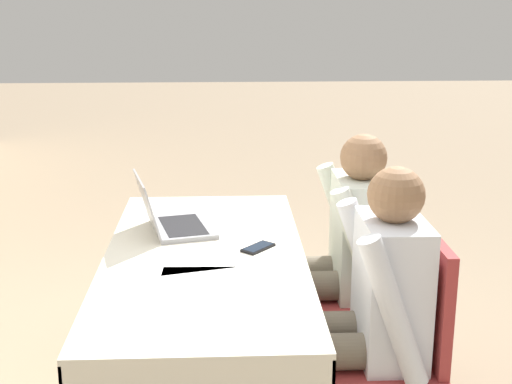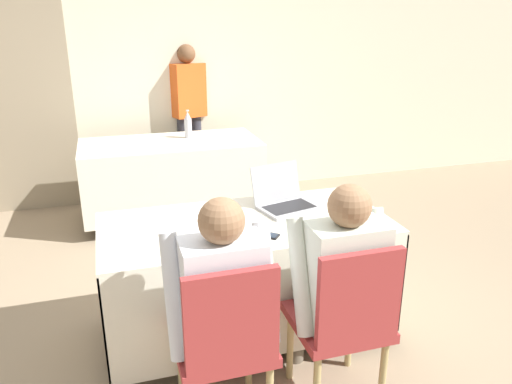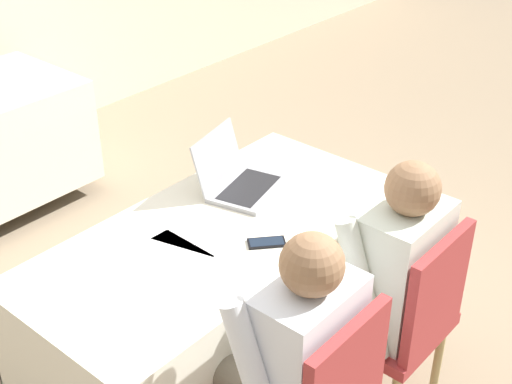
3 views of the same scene
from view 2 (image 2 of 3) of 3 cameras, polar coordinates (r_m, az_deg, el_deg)
ground_plane at (r=3.23m, az=-1.09°, el=-15.89°), size 24.00×24.00×0.00m
wall_back at (r=5.35m, az=-9.54°, el=13.76°), size 12.00×0.06×2.70m
curtain_panel at (r=5.31m, az=-26.24°, el=11.74°), size 1.06×0.04×2.65m
conference_table_near at (r=2.93m, az=-1.16°, el=-6.78°), size 1.64×0.78×0.76m
conference_table_far at (r=4.77m, az=-9.66°, el=3.51°), size 1.64×0.78×0.76m
laptop at (r=3.05m, az=3.33°, el=-0.96°), size 0.40×0.38×0.25m
cell_phone at (r=2.68m, az=1.09°, el=-4.90°), size 0.15×0.15×0.01m
paper_beside_laptop at (r=2.80m, az=5.30°, el=-3.98°), size 0.30×0.35×0.00m
paper_centre_table at (r=2.88m, az=-3.09°, el=-3.23°), size 0.28×0.34×0.00m
paper_left_edge at (r=2.81m, az=-5.97°, el=-3.92°), size 0.22×0.30×0.00m
water_bottle at (r=4.83m, az=-7.77°, el=7.56°), size 0.07×0.07×0.27m
chair_near_left at (r=2.33m, az=-3.47°, el=-16.50°), size 0.44×0.44×0.91m
chair_near_right at (r=2.50m, az=10.10°, el=-13.97°), size 0.44×0.44×0.91m
person_checkered_shirt at (r=2.32m, az=-4.17°, el=-11.86°), size 0.50×0.52×1.17m
person_white_shirt at (r=2.49m, az=9.24°, el=-9.68°), size 0.50×0.52×1.17m
person_red_shirt at (r=5.40m, az=-7.70°, el=9.22°), size 0.39×0.30×1.59m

